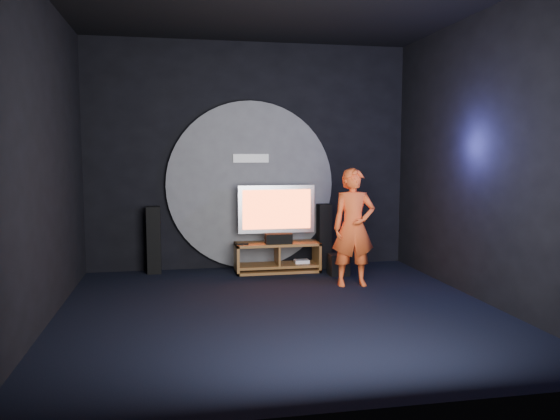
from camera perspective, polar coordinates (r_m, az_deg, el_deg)
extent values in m
plane|color=black|center=(6.35, -0.01, -10.47)|extent=(5.00, 5.00, 0.00)
cube|color=black|center=(8.56, -3.16, 5.62)|extent=(5.00, 0.04, 3.50)
cube|color=black|center=(3.67, 7.34, 5.22)|extent=(5.00, 0.04, 3.50)
cube|color=black|center=(6.14, -23.69, 5.03)|extent=(0.04, 5.00, 3.50)
cube|color=black|center=(7.01, 20.59, 5.20)|extent=(0.04, 5.00, 3.50)
cylinder|color=#515156|center=(8.52, -3.09, 2.59)|extent=(2.60, 0.08, 2.60)
cube|color=white|center=(8.45, -3.06, 5.42)|extent=(0.55, 0.03, 0.13)
cube|color=olive|center=(8.29, -0.29, -3.55)|extent=(1.28, 0.45, 0.04)
cube|color=olive|center=(8.35, -0.29, -5.78)|extent=(1.24, 0.42, 0.04)
cube|color=olive|center=(8.23, -4.55, -5.08)|extent=(0.04, 0.45, 0.45)
cube|color=olive|center=(8.46, 3.86, -4.78)|extent=(0.04, 0.45, 0.45)
cube|color=olive|center=(8.31, -0.29, -4.67)|extent=(0.03, 0.40, 0.29)
cube|color=olive|center=(8.36, -0.29, -6.32)|extent=(1.28, 0.45, 0.04)
cube|color=white|center=(8.41, 2.27, -5.38)|extent=(0.22, 0.16, 0.05)
cube|color=silver|center=(8.35, -0.38, -3.20)|extent=(0.36, 0.22, 0.04)
cylinder|color=silver|center=(8.34, -0.38, -2.73)|extent=(0.07, 0.07, 0.10)
cube|color=silver|center=(8.28, -0.38, 0.10)|extent=(1.17, 0.06, 0.72)
cube|color=#FF5423|center=(8.25, -0.34, 0.07)|extent=(1.04, 0.01, 0.59)
cube|color=black|center=(8.17, -0.15, -3.01)|extent=(0.40, 0.15, 0.15)
cube|color=black|center=(8.08, -3.95, -3.58)|extent=(0.18, 0.05, 0.02)
cube|color=black|center=(8.40, -13.04, -3.07)|extent=(0.20, 0.22, 1.01)
cube|color=black|center=(8.61, 4.63, -2.72)|extent=(0.20, 0.22, 1.01)
cube|color=black|center=(8.16, 6.12, -5.69)|extent=(0.28, 0.28, 0.31)
imported|color=#EA5120|center=(7.44, 7.69, -1.82)|extent=(0.61, 0.42, 1.60)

